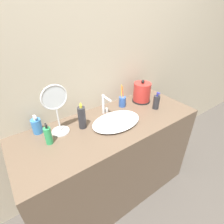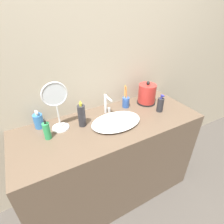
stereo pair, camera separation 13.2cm
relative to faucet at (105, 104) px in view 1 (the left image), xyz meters
name	(u,v)px [view 1 (the left image)]	position (x,y,z in m)	size (l,w,h in m)	color
ground_plane	(129,212)	(-0.04, -0.43, -0.94)	(12.00, 12.00, 0.00)	#47423D
wall_back	(88,56)	(-0.04, 0.16, 0.36)	(6.00, 0.04, 2.60)	#ADA38E
vanity_counter	(111,161)	(-0.04, -0.15, -0.52)	(1.48, 0.57, 0.84)	brown
sink_basin	(116,121)	(-0.01, -0.17, -0.08)	(0.40, 0.27, 0.04)	white
faucet	(105,104)	(0.00, 0.00, 0.00)	(0.06, 0.12, 0.17)	silver
electric_kettle	(142,93)	(0.41, -0.01, -0.01)	(0.17, 0.17, 0.22)	black
toothbrush_cup	(122,101)	(0.20, 0.02, -0.04)	(0.06, 0.06, 0.21)	#2D519E
lotion_bottle	(156,102)	(0.42, -0.19, -0.03)	(0.05, 0.05, 0.16)	#28282D
shampoo_bottle	(48,136)	(-0.51, -0.10, -0.03)	(0.05, 0.05, 0.16)	#2D9956
mouthwash_bottle	(37,126)	(-0.54, 0.07, -0.04)	(0.07, 0.07, 0.15)	#3370B7
hand_cream_bottle	(82,117)	(-0.24, -0.07, -0.01)	(0.06, 0.06, 0.22)	#28282D
vanity_mirror	(56,107)	(-0.40, -0.02, 0.11)	(0.18, 0.13, 0.37)	silver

